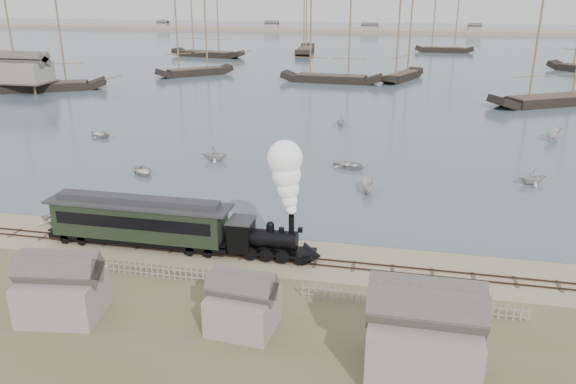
# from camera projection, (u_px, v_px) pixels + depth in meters

# --- Properties ---
(ground) EXTENTS (600.00, 600.00, 0.00)m
(ground) POSITION_uv_depth(u_px,v_px,m) (261.00, 246.00, 47.18)
(ground) COLOR tan
(ground) RESTS_ON ground
(harbor_water) EXTENTS (600.00, 336.00, 0.06)m
(harbor_water) POSITION_uv_depth(u_px,v_px,m) (380.00, 49.00, 203.42)
(harbor_water) COLOR #485966
(harbor_water) RESTS_ON ground
(rail_track) EXTENTS (120.00, 1.80, 0.16)m
(rail_track) POSITION_uv_depth(u_px,v_px,m) (254.00, 256.00, 45.33)
(rail_track) COLOR #37261E
(rail_track) RESTS_ON ground
(picket_fence_west) EXTENTS (19.00, 0.10, 1.20)m
(picket_fence_west) POSITION_uv_depth(u_px,v_px,m) (153.00, 278.00, 42.03)
(picket_fence_west) COLOR gray
(picket_fence_west) RESTS_ON ground
(picket_fence_east) EXTENTS (15.00, 0.10, 1.20)m
(picket_fence_east) POSITION_uv_depth(u_px,v_px,m) (412.00, 310.00, 37.82)
(picket_fence_east) COLOR gray
(picket_fence_east) RESTS_ON ground
(shed_left) EXTENTS (5.00, 4.00, 4.10)m
(shed_left) POSITION_uv_depth(u_px,v_px,m) (65.00, 315.00, 37.21)
(shed_left) COLOR gray
(shed_left) RESTS_ON ground
(shed_mid) EXTENTS (4.00, 3.50, 3.60)m
(shed_mid) POSITION_uv_depth(u_px,v_px,m) (243.00, 328.00, 35.76)
(shed_mid) COLOR gray
(shed_mid) RESTS_ON ground
(shed_right) EXTENTS (6.00, 5.00, 5.10)m
(shed_right) POSITION_uv_depth(u_px,v_px,m) (420.00, 371.00, 31.75)
(shed_right) COLOR gray
(shed_right) RESTS_ON ground
(far_spit) EXTENTS (500.00, 20.00, 1.80)m
(far_spit) POSITION_uv_depth(u_px,v_px,m) (390.00, 33.00, 276.96)
(far_spit) COLOR tan
(far_spit) RESTS_ON ground
(locomotive) EXTENTS (7.50, 2.80, 9.35)m
(locomotive) POSITION_uv_depth(u_px,v_px,m) (282.00, 209.00, 43.42)
(locomotive) COLOR black
(locomotive) RESTS_ON ground
(passenger_coach) EXTENTS (15.67, 3.02, 3.80)m
(passenger_coach) POSITION_uv_depth(u_px,v_px,m) (139.00, 220.00, 46.48)
(passenger_coach) COLOR black
(passenger_coach) RESTS_ON ground
(beached_dinghy) EXTENTS (4.20, 4.88, 0.85)m
(beached_dinghy) POSITION_uv_depth(u_px,v_px,m) (60.00, 220.00, 51.35)
(beached_dinghy) COLOR beige
(beached_dinghy) RESTS_ON ground
(rowboat_0) EXTENTS (4.71, 4.68, 0.80)m
(rowboat_0) POSITION_uv_depth(u_px,v_px,m) (143.00, 171.00, 65.25)
(rowboat_0) COLOR beige
(rowboat_0) RESTS_ON harbor_water
(rowboat_1) EXTENTS (3.21, 3.60, 1.73)m
(rowboat_1) POSITION_uv_depth(u_px,v_px,m) (215.00, 154.00, 70.23)
(rowboat_1) COLOR beige
(rowboat_1) RESTS_ON harbor_water
(rowboat_2) EXTENTS (3.43, 1.57, 1.28)m
(rowboat_2) POSITION_uv_depth(u_px,v_px,m) (367.00, 186.00, 59.48)
(rowboat_2) COLOR beige
(rowboat_2) RESTS_ON harbor_water
(rowboat_3) EXTENTS (4.14, 4.80, 0.83)m
(rowboat_3) POSITION_uv_depth(u_px,v_px,m) (349.00, 165.00, 67.45)
(rowboat_3) COLOR beige
(rowboat_3) RESTS_ON harbor_water
(rowboat_4) EXTENTS (3.77, 4.01, 1.69)m
(rowboat_4) POSITION_uv_depth(u_px,v_px,m) (533.00, 177.00, 61.82)
(rowboat_4) COLOR beige
(rowboat_4) RESTS_ON harbor_water
(rowboat_5) EXTENTS (4.35, 3.46, 1.60)m
(rowboat_5) POSITION_uv_depth(u_px,v_px,m) (554.00, 135.00, 79.80)
(rowboat_5) COLOR beige
(rowboat_5) RESTS_ON harbor_water
(rowboat_6) EXTENTS (4.66, 5.04, 0.85)m
(rowboat_6) POSITION_uv_depth(u_px,v_px,m) (99.00, 134.00, 81.91)
(rowboat_6) COLOR beige
(rowboat_6) RESTS_ON harbor_water
(rowboat_7) EXTENTS (3.29, 2.95, 1.56)m
(rowboat_7) POSITION_uv_depth(u_px,v_px,m) (341.00, 120.00, 88.51)
(rowboat_7) COLOR beige
(rowboat_7) RESTS_ON harbor_water
(schooner_0) EXTENTS (24.50, 16.37, 20.00)m
(schooner_0) POSITION_uv_depth(u_px,v_px,m) (39.00, 42.00, 115.74)
(schooner_0) COLOR black
(schooner_0) RESTS_ON harbor_water
(schooner_1) EXTENTS (17.34, 16.44, 20.00)m
(schooner_1) POSITION_uv_depth(u_px,v_px,m) (193.00, 34.00, 136.51)
(schooner_1) COLOR black
(schooner_1) RESTS_ON harbor_water
(schooner_2) EXTENTS (23.59, 6.93, 20.00)m
(schooner_2) POSITION_uv_depth(u_px,v_px,m) (332.00, 38.00, 126.13)
(schooner_2) COLOR black
(schooner_2) RESTS_ON harbor_water
(schooner_3) EXTENTS (10.45, 17.86, 20.00)m
(schooner_3) POSITION_uv_depth(u_px,v_px,m) (405.00, 36.00, 129.35)
(schooner_3) COLOR black
(schooner_3) RESTS_ON harbor_water
(schooner_4) EXTENTS (25.01, 17.89, 20.00)m
(schooner_4) POSITION_uv_depth(u_px,v_px,m) (561.00, 50.00, 100.99)
(schooner_4) COLOR black
(schooner_4) RESTS_ON harbor_water
(schooner_6) EXTENTS (25.28, 10.76, 20.00)m
(schooner_6) POSITION_uv_depth(u_px,v_px,m) (206.00, 24.00, 175.08)
(schooner_6) COLOR black
(schooner_6) RESTS_ON harbor_water
(schooner_7) EXTENTS (7.82, 24.31, 20.00)m
(schooner_7) POSITION_uv_depth(u_px,v_px,m) (305.00, 22.00, 184.22)
(schooner_7) COLOR black
(schooner_7) RESTS_ON harbor_water
(schooner_8) EXTENTS (19.40, 5.03, 20.00)m
(schooner_8) POSITION_uv_depth(u_px,v_px,m) (447.00, 22.00, 187.19)
(schooner_8) COLOR black
(schooner_8) RESTS_ON harbor_water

